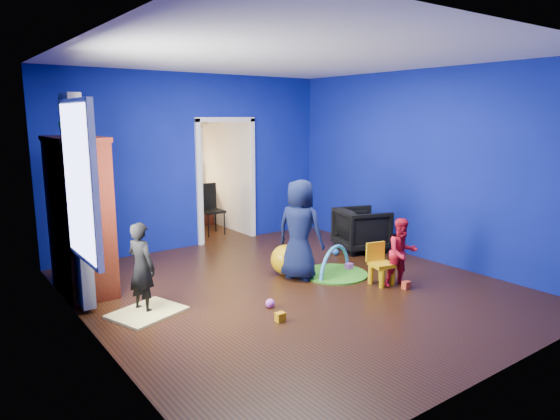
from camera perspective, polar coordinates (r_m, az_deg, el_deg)
floor at (r=6.55m, az=1.59°, el=-8.97°), size 5.00×5.50×0.01m
ceiling at (r=6.20m, az=1.73°, el=17.15°), size 5.00×5.50×0.01m
wall_back at (r=8.54m, az=-9.76°, el=5.50°), size 5.00×0.02×2.90m
wall_front at (r=4.39m, az=24.17°, el=-0.14°), size 5.00×0.02×2.90m
wall_left at (r=5.09m, az=-21.21°, el=1.45°), size 0.02×5.50×2.90m
wall_right at (r=7.98m, az=16.06°, el=4.88°), size 0.02×5.50×2.90m
alcove at (r=9.60m, az=-8.85°, el=4.89°), size 1.00×1.75×2.50m
armchair at (r=8.38m, az=9.33°, el=-2.19°), size 0.97×0.96×0.71m
child_black at (r=5.88m, az=-15.55°, el=-6.34°), size 0.37×0.44×1.04m
child_navy at (r=6.77m, az=2.29°, el=-2.26°), size 0.68×0.79×1.37m
toddler_red at (r=6.70m, az=13.77°, el=-4.76°), size 0.53×0.46×0.91m
vase at (r=6.30m, az=-21.91°, el=8.58°), size 0.21×0.21×0.19m
potted_plant at (r=6.80m, az=-23.10°, el=9.65°), size 0.30×0.30×0.44m
tv_armoire at (r=6.70m, az=-21.92°, el=-0.60°), size 0.58×1.14×1.96m
crt_tv at (r=6.70m, az=-21.61°, el=-0.23°), size 0.46×0.70×0.54m
yellow_blanket at (r=5.96m, az=-14.95°, el=-11.25°), size 0.90×0.81×0.03m
hopper_ball at (r=7.05m, az=0.67°, el=-5.69°), size 0.43×0.43×0.43m
kid_chair at (r=6.77m, az=11.57°, el=-6.30°), size 0.34×0.34×0.50m
play_mat at (r=7.13m, az=6.28°, el=-7.26°), size 0.92×0.92×0.02m
toy_arch at (r=7.13m, az=6.28°, el=-7.20°), size 0.79×0.32×0.82m
window_left at (r=5.42m, az=-22.10°, el=2.98°), size 0.03×0.95×1.55m
curtain at (r=6.02m, az=-22.13°, el=0.78°), size 0.14×0.42×2.40m
doorway at (r=8.86m, az=-6.21°, el=3.18°), size 1.16×0.10×2.10m
study_desk at (r=10.29m, az=-10.34°, el=0.31°), size 0.88×0.44×0.75m
desk_monitor at (r=10.31m, az=-10.74°, el=3.55°), size 0.40×0.05×0.32m
desk_lamp at (r=10.14m, az=-12.02°, el=3.27°), size 0.14×0.14×0.14m
folding_chair at (r=9.43m, az=-7.80°, el=-0.04°), size 0.40×0.40×0.92m
book_shelf at (r=10.23m, az=-10.92°, el=9.50°), size 0.88×0.24×0.04m
toy_0 at (r=6.72m, az=14.23°, el=-8.32°), size 0.10×0.08×0.10m
toy_1 at (r=8.09m, az=6.36°, el=-4.76°), size 0.11×0.11×0.11m
toy_2 at (r=5.55m, az=0.02°, el=-12.13°), size 0.10×0.08×0.10m
toy_3 at (r=7.53m, az=0.27°, el=-5.86°), size 0.11×0.11×0.11m
toy_4 at (r=7.34m, az=7.89°, el=-6.45°), size 0.10×0.08×0.10m
toy_5 at (r=5.92m, az=-1.14°, el=-10.57°), size 0.11×0.11×0.11m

